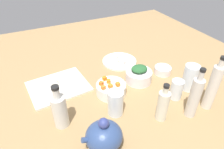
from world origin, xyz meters
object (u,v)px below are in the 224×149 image
at_px(cutting_board, 58,86).
at_px(drinking_glass_0, 190,78).
at_px(drinking_glass_1, 116,103).
at_px(bottle_0, 60,110).
at_px(bottle_3, 195,97).
at_px(bowl_greens, 139,76).
at_px(bowl_small_side, 163,70).
at_px(bottle_1, 213,87).
at_px(drinking_glass_2, 177,89).
at_px(teapot, 104,136).
at_px(plate_tofu, 119,61).
at_px(bottle_2, 163,105).
at_px(bowl_carrots, 111,89).

height_order(cutting_board, drinking_glass_0, drinking_glass_0).
bearing_deg(drinking_glass_0, drinking_glass_1, -0.76).
height_order(bottle_0, bottle_3, bottle_3).
distance_m(cutting_board, bottle_3, 0.66).
xyz_separation_m(bowl_greens, bowl_small_side, (-0.16, -0.00, -0.01)).
height_order(bottle_1, drinking_glass_0, bottle_1).
xyz_separation_m(drinking_glass_0, drinking_glass_2, (0.11, 0.03, -0.02)).
bearing_deg(drinking_glass_1, teapot, 49.66).
bearing_deg(plate_tofu, bottle_0, 37.25).
distance_m(teapot, bottle_2, 0.28).
bearing_deg(plate_tofu, drinking_glass_1, 60.32).
relative_size(bowl_carrots, drinking_glass_2, 1.47).
xyz_separation_m(bottle_1, drinking_glass_1, (0.40, -0.15, -0.06)).
relative_size(bottle_1, bottle_2, 1.45).
distance_m(cutting_board, bowl_small_side, 0.59).
bearing_deg(bottle_1, bowl_greens, -59.49).
height_order(bowl_greens, bottle_2, bottle_2).
height_order(bowl_greens, drinking_glass_0, drinking_glass_0).
bearing_deg(drinking_glass_0, plate_tofu, -62.40).
distance_m(plate_tofu, drinking_glass_0, 0.44).
bearing_deg(plate_tofu, bottle_3, 98.34).
xyz_separation_m(cutting_board, bottle_1, (-0.59, 0.44, 0.11)).
xyz_separation_m(cutting_board, drinking_glass_2, (-0.50, 0.33, 0.05)).
height_order(bowl_carrots, bowl_small_side, bowl_carrots).
relative_size(bottle_0, bottle_3, 0.83).
distance_m(plate_tofu, bottle_3, 0.55).
distance_m(bottle_3, drinking_glass_1, 0.33).
bearing_deg(bottle_0, bottle_2, 159.07).
bearing_deg(teapot, drinking_glass_2, -166.50).
relative_size(bottle_0, drinking_glass_0, 1.48).
xyz_separation_m(bottle_2, drinking_glass_2, (-0.15, -0.08, -0.03)).
distance_m(bowl_carrots, drinking_glass_2, 0.32).
bearing_deg(bottle_0, drinking_glass_1, 170.52).
bearing_deg(bottle_3, drinking_glass_1, -27.27).
bearing_deg(bowl_carrots, teapot, 59.71).
distance_m(bottle_0, bottle_1, 0.66).
height_order(bowl_small_side, drinking_glass_1, drinking_glass_1).
bearing_deg(bottle_2, drinking_glass_1, -34.47).
xyz_separation_m(bowl_carrots, teapot, (0.16, 0.27, 0.03)).
relative_size(plate_tofu, drinking_glass_2, 2.11).
height_order(bowl_small_side, bottle_2, bottle_2).
bearing_deg(bottle_3, bottle_2, -16.63).
bearing_deg(bottle_0, bottle_1, 163.65).
height_order(bowl_carrots, bottle_1, bottle_1).
height_order(bottle_3, drinking_glass_0, bottle_3).
bearing_deg(bowl_small_side, bottle_2, 51.53).
bearing_deg(bottle_1, cutting_board, -36.89).
bearing_deg(drinking_glass_2, drinking_glass_0, -165.38).
bearing_deg(bowl_greens, cutting_board, -18.32).
bearing_deg(drinking_glass_2, bowl_greens, -64.64).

